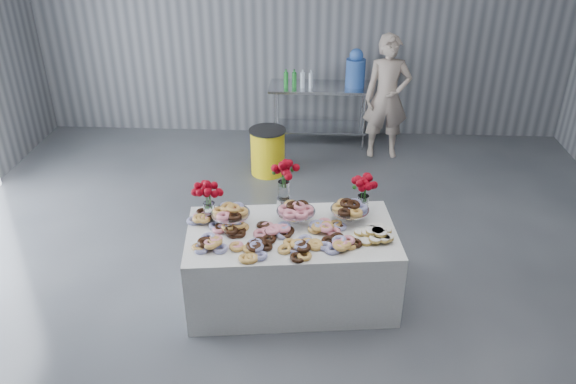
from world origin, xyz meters
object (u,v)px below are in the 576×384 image
(person, at_px, (387,97))
(display_table, at_px, (291,265))
(prep_table, at_px, (320,104))
(water_jug, at_px, (356,70))
(trash_barrel, at_px, (268,151))

(person, bearing_deg, display_table, -111.29)
(prep_table, relative_size, water_jug, 2.71)
(trash_barrel, bearing_deg, water_jug, 42.02)
(display_table, height_order, person, person)
(display_table, distance_m, prep_table, 3.71)
(display_table, bearing_deg, person, 70.29)
(prep_table, distance_m, person, 1.05)
(display_table, bearing_deg, trash_barrel, 99.67)
(prep_table, height_order, trash_barrel, prep_table)
(person, bearing_deg, trash_barrel, -158.85)
(display_table, relative_size, prep_table, 1.27)
(display_table, relative_size, person, 1.08)
(water_jug, bearing_deg, prep_table, 180.00)
(water_jug, bearing_deg, trash_barrel, -137.98)
(prep_table, xyz_separation_m, water_jug, (0.50, -0.00, 0.53))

